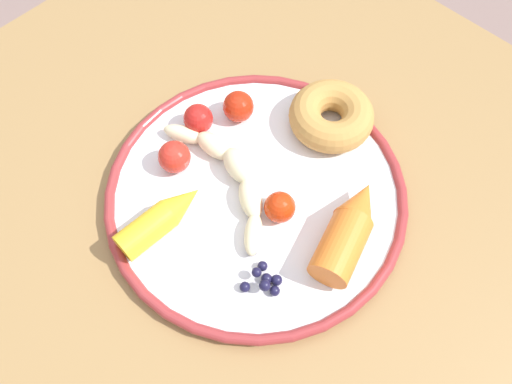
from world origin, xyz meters
The scene contains 12 objects.
ground_plane centered at (0.00, 0.00, 0.00)m, with size 6.00×6.00×0.00m, color gray.
dining_table centered at (0.00, 0.00, 0.66)m, with size 0.93×0.83×0.77m.
plate centered at (-0.01, -0.01, 0.78)m, with size 0.35×0.35×0.02m.
banana centered at (-0.05, -0.01, 0.79)m, with size 0.20×0.09×0.03m.
carrot_orange centered at (0.10, 0.02, 0.80)m, with size 0.08×0.13×0.04m.
carrot_yellow centered at (-0.06, -0.11, 0.80)m, with size 0.04×0.11×0.03m.
donut centered at (-0.01, 0.12, 0.80)m, with size 0.10×0.10×0.04m, color #BD8843.
blueberry_pile centered at (0.06, -0.08, 0.79)m, with size 0.06×0.05×0.02m.
tomato_near centered at (-0.10, -0.04, 0.80)m, with size 0.04×0.04×0.04m, color red.
tomato_mid centered at (0.03, -0.01, 0.80)m, with size 0.03×0.03×0.03m, color red.
tomato_far centered at (-0.10, 0.06, 0.80)m, with size 0.04×0.04×0.04m, color red.
tomato_extra centered at (-0.13, 0.01, 0.80)m, with size 0.04×0.04×0.04m, color red.
Camera 1 is at (0.18, -0.21, 1.29)m, focal length 36.10 mm.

